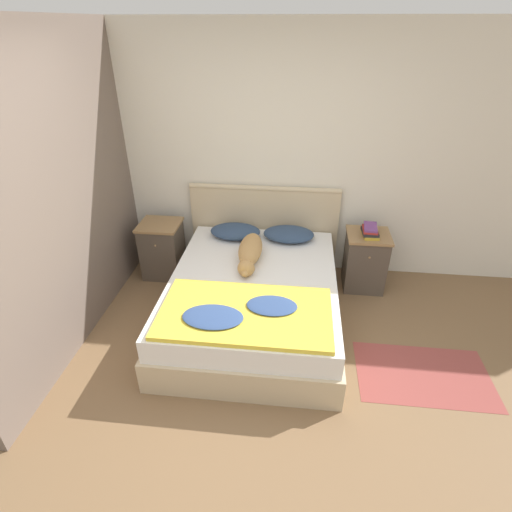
% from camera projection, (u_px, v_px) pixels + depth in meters
% --- Properties ---
extents(ground_plane, '(16.00, 16.00, 0.00)m').
position_uv_depth(ground_plane, '(240.00, 410.00, 2.97)').
color(ground_plane, brown).
extents(wall_back, '(9.00, 0.06, 2.55)m').
position_uv_depth(wall_back, '(267.00, 158.00, 4.14)').
color(wall_back, silver).
rests_on(wall_back, ground_plane).
extents(wall_side_left, '(0.06, 3.10, 2.55)m').
position_uv_depth(wall_side_left, '(75.00, 189.00, 3.37)').
color(wall_side_left, '#706056').
rests_on(wall_side_left, ground_plane).
extents(bed, '(1.55, 1.97, 0.50)m').
position_uv_depth(bed, '(254.00, 299.00, 3.74)').
color(bed, '#C6B28E').
rests_on(bed, ground_plane).
extents(headboard, '(1.63, 0.06, 0.99)m').
position_uv_depth(headboard, '(264.00, 226.00, 4.47)').
color(headboard, '#C6B28E').
rests_on(headboard, ground_plane).
extents(nightstand_left, '(0.43, 0.41, 0.63)m').
position_uv_depth(nightstand_left, '(163.00, 249.00, 4.42)').
color(nightstand_left, '#4C4238').
rests_on(nightstand_left, ground_plane).
extents(nightstand_right, '(0.43, 0.41, 0.63)m').
position_uv_depth(nightstand_right, '(365.00, 260.00, 4.21)').
color(nightstand_right, '#4C4238').
rests_on(nightstand_right, ground_plane).
extents(pillow_left, '(0.53, 0.36, 0.12)m').
position_uv_depth(pillow_left, '(235.00, 231.00, 4.26)').
color(pillow_left, navy).
rests_on(pillow_left, bed).
extents(pillow_right, '(0.53, 0.36, 0.12)m').
position_uv_depth(pillow_right, '(289.00, 234.00, 4.20)').
color(pillow_right, navy).
rests_on(pillow_right, bed).
extents(quilt, '(1.35, 0.77, 0.07)m').
position_uv_depth(quilt, '(244.00, 313.00, 3.13)').
color(quilt, yellow).
rests_on(quilt, bed).
extents(dog, '(0.22, 0.80, 0.19)m').
position_uv_depth(dog, '(250.00, 252.00, 3.82)').
color(dog, tan).
rests_on(dog, bed).
extents(book_stack, '(0.17, 0.25, 0.10)m').
position_uv_depth(book_stack, '(370.00, 231.00, 4.01)').
color(book_stack, gold).
rests_on(book_stack, nightstand_right).
extents(rug, '(1.07, 0.66, 0.00)m').
position_uv_depth(rug, '(423.00, 375.00, 3.26)').
color(rug, '#93423D').
rests_on(rug, ground_plane).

